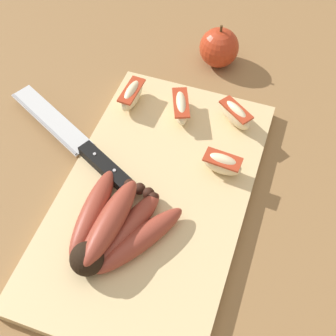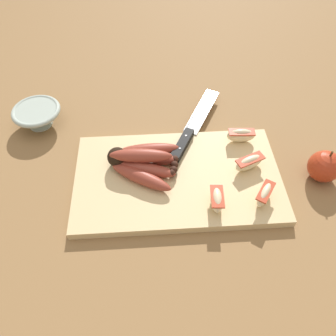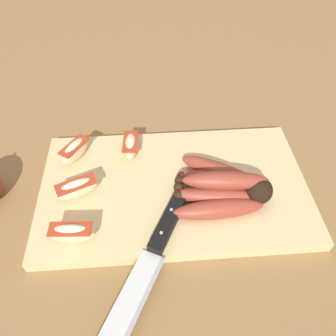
{
  "view_description": "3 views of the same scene",
  "coord_description": "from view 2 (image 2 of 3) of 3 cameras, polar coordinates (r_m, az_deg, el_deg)",
  "views": [
    {
      "loc": [
        0.34,
        0.15,
        0.59
      ],
      "look_at": [
        -0.02,
        0.02,
        0.06
      ],
      "focal_mm": 49.19,
      "sensor_mm": 36.0,
      "label": 1
    },
    {
      "loc": [
        0.06,
        0.47,
        0.61
      ],
      "look_at": [
        0.03,
        0.0,
        0.03
      ],
      "focal_mm": 35.9,
      "sensor_mm": 36.0,
      "label": 2
    },
    {
      "loc": [
        -0.03,
        -0.35,
        0.47
      ],
      "look_at": [
        -0.0,
        0.02,
        0.06
      ],
      "focal_mm": 35.82,
      "sensor_mm": 36.0,
      "label": 3
    }
  ],
  "objects": [
    {
      "name": "ground_plane",
      "position": [
        0.77,
        2.29,
        -1.47
      ],
      "size": [
        6.0,
        6.0,
        0.0
      ],
      "primitive_type": "plane",
      "color": "olive"
    },
    {
      "name": "cutting_board",
      "position": [
        0.76,
        1.65,
        -1.76
      ],
      "size": [
        0.46,
        0.27,
        0.02
      ],
      "primitive_type": "cube",
      "color": "#DBBC84",
      "rests_on": "ground_plane"
    },
    {
      "name": "banana_bunch",
      "position": [
        0.75,
        -4.49,
        1.14
      ],
      "size": [
        0.17,
        0.15,
        0.06
      ],
      "color": "black",
      "rests_on": "cutting_board"
    },
    {
      "name": "chefs_knife",
      "position": [
        0.83,
        3.67,
        6.09
      ],
      "size": [
        0.15,
        0.26,
        0.02
      ],
      "color": "silver",
      "rests_on": "cutting_board"
    },
    {
      "name": "apple_wedge_near",
      "position": [
        0.82,
        12.3,
        5.44
      ],
      "size": [
        0.07,
        0.03,
        0.04
      ],
      "color": "beige",
      "rests_on": "cutting_board"
    },
    {
      "name": "apple_wedge_middle",
      "position": [
        0.77,
        13.67,
        0.85
      ],
      "size": [
        0.07,
        0.05,
        0.04
      ],
      "color": "beige",
      "rests_on": "cutting_board"
    },
    {
      "name": "apple_wedge_far",
      "position": [
        0.69,
        8.28,
        -5.29
      ],
      "size": [
        0.03,
        0.06,
        0.04
      ],
      "color": "beige",
      "rests_on": "cutting_board"
    },
    {
      "name": "apple_wedge_extra",
      "position": [
        0.72,
        16.08,
        -4.31
      ],
      "size": [
        0.05,
        0.06,
        0.04
      ],
      "color": "beige",
      "rests_on": "cutting_board"
    },
    {
      "name": "whole_apple",
      "position": [
        0.82,
        25.01,
        0.25
      ],
      "size": [
        0.07,
        0.07,
        0.08
      ],
      "color": "#AD3319",
      "rests_on": "ground_plane"
    },
    {
      "name": "ceramic_bowl",
      "position": [
        0.93,
        -21.25,
        8.33
      ],
      "size": [
        0.12,
        0.12,
        0.05
      ],
      "color": "#A8B7AD",
      "rests_on": "ground_plane"
    }
  ]
}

